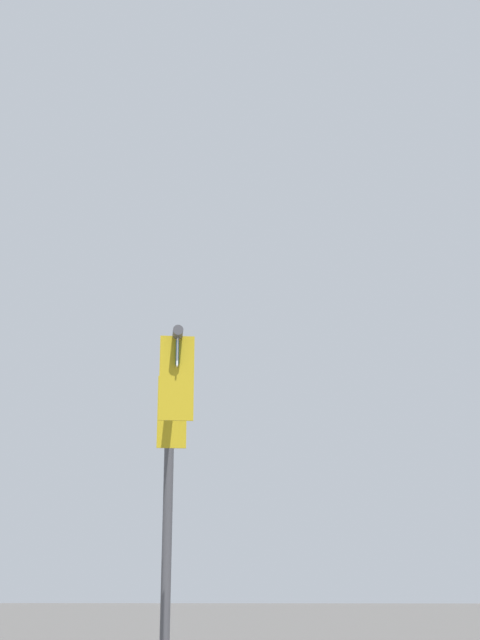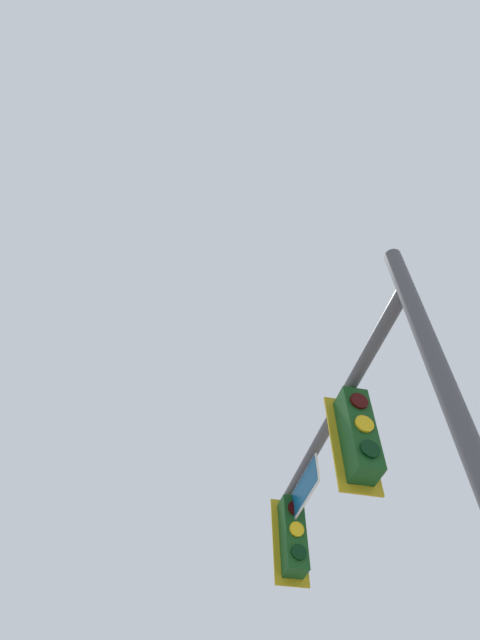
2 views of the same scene
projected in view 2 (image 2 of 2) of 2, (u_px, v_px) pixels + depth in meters
The scene contains 1 object.
signal_pole_near at pixel (354, 482), 5.64m from camera, with size 4.73×1.25×6.10m.
Camera 2 is at (-10.59, -5.93, 1.39)m, focal length 28.00 mm.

